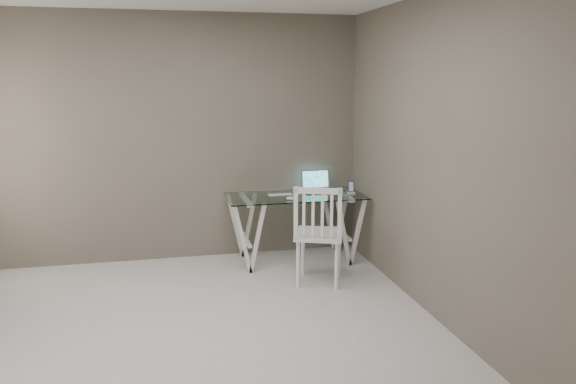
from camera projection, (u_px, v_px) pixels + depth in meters
name	position (u px, v px, depth m)	size (l,w,h in m)	color
room	(181.00, 120.00, 3.92)	(4.50, 4.52, 2.71)	#B9B6B2
desk	(295.00, 227.00, 6.20)	(1.50, 0.70, 0.75)	silver
chair	(319.00, 230.00, 5.44)	(0.59, 0.59, 1.00)	white
laptop	(317.00, 186.00, 6.36)	(0.33, 0.28, 0.23)	#BABABE
keyboard	(280.00, 195.00, 6.14)	(0.28, 0.12, 0.01)	silver
mouse	(291.00, 198.00, 5.91)	(0.10, 0.06, 0.03)	white
phone_dock	(351.00, 190.00, 6.23)	(0.07, 0.07, 0.14)	white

